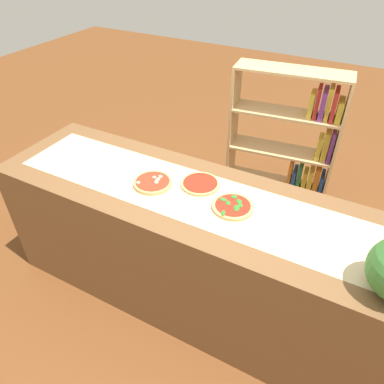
{
  "coord_description": "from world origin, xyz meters",
  "views": [
    {
      "loc": [
        0.8,
        -1.49,
        2.23
      ],
      "look_at": [
        0.0,
        0.0,
        0.94
      ],
      "focal_mm": 34.02,
      "sensor_mm": 36.0,
      "label": 1
    }
  ],
  "objects_px": {
    "pizza_mushroom_0": "(153,183)",
    "pizza_spinach_2": "(233,206)",
    "pizza_plain_1": "(200,184)",
    "bookshelf": "(295,156)"
  },
  "relations": [
    {
      "from": "pizza_mushroom_0",
      "to": "pizza_spinach_2",
      "type": "distance_m",
      "value": 0.52
    },
    {
      "from": "pizza_spinach_2",
      "to": "pizza_plain_1",
      "type": "bearing_deg",
      "value": 157.96
    },
    {
      "from": "pizza_plain_1",
      "to": "pizza_spinach_2",
      "type": "relative_size",
      "value": 1.01
    },
    {
      "from": "pizza_plain_1",
      "to": "bookshelf",
      "type": "height_order",
      "value": "bookshelf"
    },
    {
      "from": "pizza_plain_1",
      "to": "bookshelf",
      "type": "bearing_deg",
      "value": 72.48
    },
    {
      "from": "pizza_plain_1",
      "to": "bookshelf",
      "type": "xyz_separation_m",
      "value": [
        0.34,
        1.07,
        -0.29
      ]
    },
    {
      "from": "pizza_mushroom_0",
      "to": "pizza_spinach_2",
      "type": "bearing_deg",
      "value": 2.68
    },
    {
      "from": "pizza_mushroom_0",
      "to": "pizza_plain_1",
      "type": "distance_m",
      "value": 0.29
    },
    {
      "from": "pizza_spinach_2",
      "to": "pizza_mushroom_0",
      "type": "bearing_deg",
      "value": -177.32
    },
    {
      "from": "pizza_mushroom_0",
      "to": "pizza_plain_1",
      "type": "relative_size",
      "value": 0.99
    }
  ]
}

